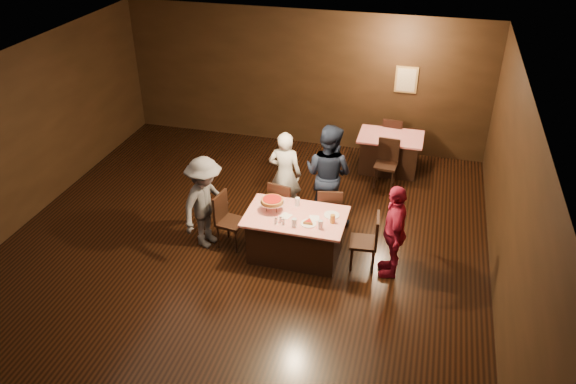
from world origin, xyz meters
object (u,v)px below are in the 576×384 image
at_px(chair_end_left, 231,221).
at_px(chair_back_far, 393,137).
at_px(chair_end_right, 364,241).
at_px(chair_far_right, 329,210).
at_px(diner_white_jacket, 285,174).
at_px(back_table, 389,153).
at_px(chair_back_near, 386,164).
at_px(chair_far_left, 284,204).
at_px(glass_amber, 333,219).
at_px(diner_red_shirt, 394,231).
at_px(plate_empty, 332,215).
at_px(pizza_stand, 272,201).
at_px(glass_back, 297,202).
at_px(glass_front_right, 320,225).
at_px(main_table, 296,235).
at_px(diner_navy_hoodie, 328,174).
at_px(diner_grey_knit, 205,203).
at_px(glass_front_left, 294,223).

height_order(chair_end_left, chair_back_far, same).
bearing_deg(chair_end_right, chair_far_right, -142.48).
bearing_deg(diner_white_jacket, chair_end_left, 60.91).
bearing_deg(back_table, chair_back_near, -90.00).
bearing_deg(chair_far_left, diner_white_jacket, -66.80).
bearing_deg(glass_amber, diner_red_shirt, 0.47).
bearing_deg(chair_far_right, plate_empty, 92.32).
relative_size(pizza_stand, glass_back, 2.71).
xyz_separation_m(pizza_stand, glass_front_right, (0.85, -0.30, -0.11)).
bearing_deg(glass_front_right, glass_back, 132.27).
distance_m(main_table, chair_back_far, 4.14).
xyz_separation_m(chair_end_right, diner_navy_hoodie, (-0.82, 1.19, 0.45)).
xyz_separation_m(chair_end_left, chair_back_near, (2.25, 2.68, 0.00)).
bearing_deg(plate_empty, diner_grey_knit, -174.13).
bearing_deg(diner_red_shirt, glass_amber, -98.06).
height_order(pizza_stand, glass_amber, pizza_stand).
xyz_separation_m(chair_far_right, chair_back_far, (0.75, 3.23, 0.00)).
bearing_deg(chair_end_right, glass_amber, -89.79).
distance_m(chair_far_right, chair_back_far, 3.31).
height_order(chair_back_near, chair_back_far, same).
relative_size(chair_end_right, glass_amber, 6.79).
distance_m(chair_back_far, pizza_stand, 4.25).
bearing_deg(chair_far_right, glass_front_left, 59.85).
xyz_separation_m(chair_end_right, pizza_stand, (-1.50, 0.05, 0.48)).
bearing_deg(chair_end_left, glass_front_left, -95.58).
distance_m(plate_empty, glass_front_right, 0.42).
bearing_deg(plate_empty, chair_back_near, 76.64).
xyz_separation_m(back_table, chair_far_left, (-1.55, -2.63, 0.09)).
bearing_deg(chair_end_right, chair_back_near, 173.43).
bearing_deg(chair_far_left, chair_end_right, 163.94).
distance_m(back_table, diner_white_jacket, 2.78).
height_order(chair_end_left, diner_white_jacket, diner_white_jacket).
xyz_separation_m(glass_front_left, glass_front_right, (0.40, 0.05, 0.00)).
relative_size(diner_grey_knit, glass_front_right, 11.53).
height_order(chair_end_right, diner_grey_knit, diner_grey_knit).
relative_size(chair_end_right, pizza_stand, 2.50).
height_order(diner_grey_knit, glass_amber, diner_grey_knit).
relative_size(chair_back_near, diner_grey_knit, 0.59).
distance_m(chair_end_left, glass_amber, 1.74).
distance_m(diner_navy_hoodie, glass_back, 0.95).
height_order(chair_far_left, chair_back_far, same).
bearing_deg(chair_end_right, glass_back, -110.12).
height_order(plate_empty, glass_back, glass_back).
xyz_separation_m(diner_navy_hoodie, glass_back, (-0.33, -0.89, -0.08)).
xyz_separation_m(chair_far_left, chair_end_right, (1.50, -0.75, 0.00)).
height_order(chair_end_right, pizza_stand, pizza_stand).
bearing_deg(glass_back, diner_white_jacket, 116.91).
bearing_deg(plate_empty, glass_front_left, -138.01).
xyz_separation_m(chair_end_left, glass_front_right, (1.55, -0.25, 0.37)).
height_order(chair_far_left, diner_navy_hoodie, diner_navy_hoodie).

